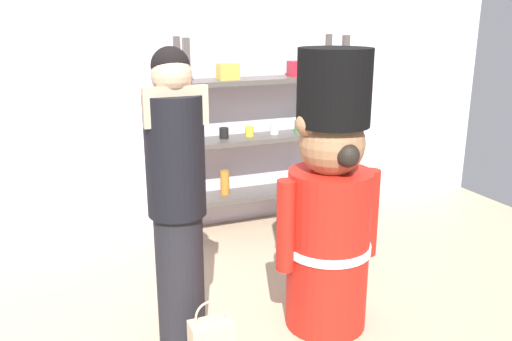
# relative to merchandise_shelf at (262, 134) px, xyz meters

# --- Properties ---
(back_wall) EXTENTS (6.40, 0.12, 2.60)m
(back_wall) POSITION_rel_merchandise_shelf_xyz_m (-0.77, 0.22, 0.47)
(back_wall) COLOR silver
(back_wall) RESTS_ON ground_plane
(merchandise_shelf) EXTENTS (1.44, 0.35, 1.65)m
(merchandise_shelf) POSITION_rel_merchandise_shelf_xyz_m (0.00, 0.00, 0.00)
(merchandise_shelf) COLOR #4C4742
(merchandise_shelf) RESTS_ON ground_plane
(teddy_bear_guard) EXTENTS (0.66, 0.50, 1.65)m
(teddy_bear_guard) POSITION_rel_merchandise_shelf_xyz_m (-0.27, -1.65, -0.07)
(teddy_bear_guard) COLOR red
(teddy_bear_guard) RESTS_ON ground_plane
(person_shopper) EXTENTS (0.33, 0.31, 1.67)m
(person_shopper) POSITION_rel_merchandise_shelf_xyz_m (-1.13, -1.51, 0.05)
(person_shopper) COLOR black
(person_shopper) RESTS_ON ground_plane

